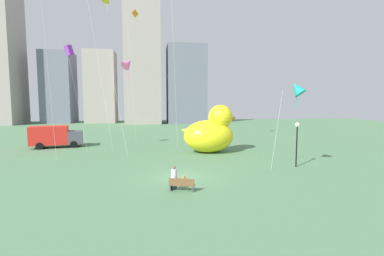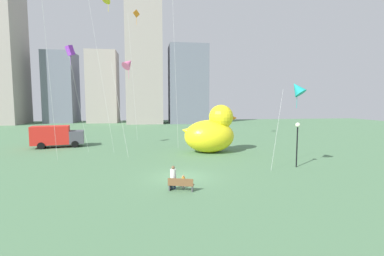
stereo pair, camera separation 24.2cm
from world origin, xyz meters
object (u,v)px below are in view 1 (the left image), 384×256
object	(u,v)px
lamppost	(297,134)
kite_purple	(69,51)
kite_pink	(128,63)
kite_teal	(297,89)
park_bench	(182,184)
box_truck	(55,137)
person_adult	(174,176)
giant_inflatable_duck	(211,132)
person_child	(184,181)
kite_orange	(135,22)

from	to	relation	value
lamppost	kite_purple	world-z (taller)	kite_purple
kite_pink	kite_teal	size ratio (longest dim) A/B	1.40
park_bench	box_truck	distance (m)	24.98
person_adult	lamppost	world-z (taller)	lamppost
giant_inflatable_duck	kite_purple	world-z (taller)	kite_purple
person_adult	giant_inflatable_duck	xyz separation A→B (m)	(5.59, 13.37, 1.51)
box_truck	kite_purple	xyz separation A→B (m)	(3.25, -4.16, 10.39)
giant_inflatable_duck	kite_pink	distance (m)	12.34
park_bench	giant_inflatable_duck	distance (m)	14.93
kite_pink	kite_purple	bearing A→B (deg)	163.34
person_child	kite_teal	distance (m)	13.00
person_adult	kite_pink	xyz separation A→B (m)	(-3.89, 13.76, 9.40)
giant_inflatable_duck	lamppost	distance (m)	10.55
box_truck	kite_orange	world-z (taller)	kite_orange
person_child	kite_purple	world-z (taller)	kite_purple
kite_pink	kite_purple	distance (m)	7.17
park_bench	person_adult	bearing A→B (deg)	132.01
person_child	lamppost	xyz separation A→B (m)	(11.07, 4.72, 2.55)
kite_purple	kite_pink	bearing A→B (deg)	-16.66
giant_inflatable_duck	lamppost	bearing A→B (deg)	-53.94
park_bench	kite_orange	xyz separation A→B (m)	(-4.11, 27.76, 18.00)
lamppost	kite_orange	size ratio (longest dim) A/B	0.20
park_bench	giant_inflatable_duck	world-z (taller)	giant_inflatable_duck
lamppost	kite_purple	size ratio (longest dim) A/B	0.33
lamppost	kite_orange	world-z (taller)	kite_orange
lamppost	giant_inflatable_duck	bearing A→B (deg)	126.06
park_bench	kite_pink	bearing A→B (deg)	106.99
lamppost	kite_teal	bearing A→B (deg)	-127.58
park_bench	kite_purple	distance (m)	22.74
kite_pink	person_child	bearing A→B (deg)	-71.29
giant_inflatable_duck	box_truck	distance (m)	20.54
kite_teal	person_adult	bearing A→B (deg)	-160.01
park_bench	box_truck	bearing A→B (deg)	125.02
person_adult	kite_orange	bearing A→B (deg)	97.60
person_child	box_truck	size ratio (longest dim) A/B	0.14
box_truck	kite_pink	bearing A→B (deg)	-31.75
person_child	kite_purple	bearing A→B (deg)	125.93
person_adult	person_child	distance (m)	0.83
kite_pink	person_adult	bearing A→B (deg)	-74.20
person_child	kite_purple	size ratio (longest dim) A/B	0.07
lamppost	kite_pink	size ratio (longest dim) A/B	0.37
giant_inflatable_duck	kite_orange	size ratio (longest dim) A/B	0.33
kite_pink	kite_orange	world-z (taller)	kite_orange
giant_inflatable_duck	kite_pink	xyz separation A→B (m)	(-9.48, 0.39, 7.90)
kite_orange	kite_pink	bearing A→B (deg)	-91.09
person_child	kite_teal	size ratio (longest dim) A/B	0.12
park_bench	lamppost	distance (m)	12.79
person_child	kite_purple	distance (m)	22.38
person_adult	box_truck	world-z (taller)	box_truck
lamppost	kite_purple	bearing A→B (deg)	154.03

